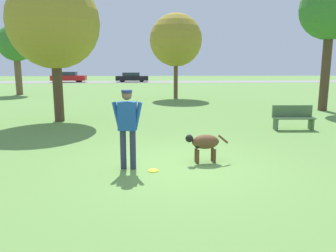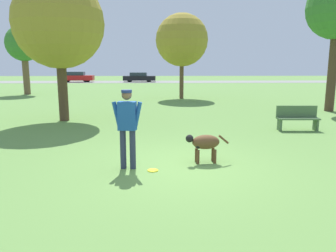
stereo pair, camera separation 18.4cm
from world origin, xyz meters
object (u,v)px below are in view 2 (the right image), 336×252
object	(u,v)px
frisbee	(153,170)
tree_near_left	(59,24)
tree_far_left	(24,44)
park_bench	(297,117)
dog	(204,143)
tree_mid_center	(182,40)
parked_car_red	(76,77)
person	(127,123)
parked_car_black	(139,77)

from	to	relation	value
frisbee	tree_near_left	size ratio (longest dim) A/B	0.04
tree_far_left	tree_near_left	world-z (taller)	tree_near_left
frisbee	park_bench	distance (m)	6.53
frisbee	park_bench	bearing A→B (deg)	41.22
dog	tree_mid_center	xyz separation A→B (m)	(0.47, 14.68, 3.34)
frisbee	tree_near_left	world-z (taller)	tree_near_left
parked_car_red	park_bench	xyz separation A→B (m)	(15.51, -32.27, -0.22)
person	tree_near_left	distance (m)	7.59
parked_car_red	person	bearing A→B (deg)	-76.24
frisbee	tree_far_left	xyz separation A→B (m)	(-9.93, 18.63, 3.71)
tree_far_left	tree_near_left	distance (m)	13.63
frisbee	tree_mid_center	size ratio (longest dim) A/B	0.04
tree_far_left	person	bearing A→B (deg)	-63.01
tree_near_left	tree_far_left	bearing A→B (deg)	117.18
person	park_bench	bearing A→B (deg)	43.57
frisbee	parked_car_black	bearing A→B (deg)	93.83
frisbee	tree_far_left	bearing A→B (deg)	118.06
tree_far_left	park_bench	xyz separation A→B (m)	(14.83, -14.34, -3.27)
frisbee	tree_near_left	distance (m)	8.39
tree_far_left	tree_mid_center	bearing A→B (deg)	-16.24
dog	tree_far_left	size ratio (longest dim) A/B	0.20
tree_mid_center	dog	bearing A→B (deg)	-91.82
person	frisbee	bearing A→B (deg)	-12.57
person	park_bench	size ratio (longest dim) A/B	1.21
dog	parked_car_red	world-z (taller)	parked_car_red
person	parked_car_black	bearing A→B (deg)	99.52
dog	frisbee	world-z (taller)	dog
frisbee	tree_mid_center	bearing A→B (deg)	83.87
tree_far_left	dog	bearing A→B (deg)	-58.41
parked_car_black	tree_near_left	bearing A→B (deg)	-91.48
frisbee	tree_far_left	size ratio (longest dim) A/B	0.05
tree_near_left	parked_car_black	size ratio (longest dim) A/B	1.32
person	parked_car_black	world-z (taller)	person
person	park_bench	xyz separation A→B (m)	(5.44, 4.10, -0.56)
person	parked_car_black	xyz separation A→B (m)	(-1.92, 36.59, -0.40)
tree_mid_center	park_bench	xyz separation A→B (m)	(3.26, -10.97, -3.36)
parked_car_black	tree_mid_center	bearing A→B (deg)	-78.34
tree_mid_center	tree_near_left	distance (m)	10.26
frisbee	parked_car_red	xyz separation A→B (m)	(-10.61, 36.56, 0.66)
person	park_bench	world-z (taller)	person
person	parked_car_black	distance (m)	36.64
parked_car_black	park_bench	size ratio (longest dim) A/B	2.98
dog	park_bench	bearing A→B (deg)	-140.43
person	parked_car_black	size ratio (longest dim) A/B	0.41
person	dog	bearing A→B (deg)	19.30
tree_mid_center	frisbee	bearing A→B (deg)	-96.13
dog	parked_car_black	xyz separation A→B (m)	(-3.63, 36.20, 0.15)
dog	parked_car_red	bearing A→B (deg)	-77.23
person	tree_mid_center	xyz separation A→B (m)	(2.18, 15.07, 2.80)
tree_mid_center	tree_near_left	world-z (taller)	tree_near_left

